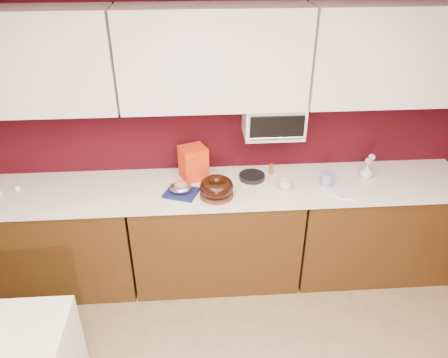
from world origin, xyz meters
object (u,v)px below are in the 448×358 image
object	(u,v)px
bundt_cake	(216,187)
flower_vase	(367,171)
foil_ham_nest	(181,188)
toaster_oven	(273,119)
blue_jar	(327,179)
coffee_mug	(285,184)
pandoro_box	(193,163)

from	to	relation	value
bundt_cake	flower_vase	xyz separation A→B (m)	(1.21, 0.19, -0.02)
bundt_cake	foil_ham_nest	size ratio (longest dim) A/B	1.47
bundt_cake	foil_ham_nest	world-z (taller)	bundt_cake
foil_ham_nest	flower_vase	distance (m)	1.48
foil_ham_nest	toaster_oven	bearing A→B (deg)	19.80
toaster_oven	blue_jar	size ratio (longest dim) A/B	4.23
foil_ham_nest	blue_jar	world-z (taller)	blue_jar
bundt_cake	coffee_mug	bearing A→B (deg)	6.07
coffee_mug	blue_jar	distance (m)	0.34
pandoro_box	flower_vase	world-z (taller)	pandoro_box
foil_ham_nest	flower_vase	size ratio (longest dim) A/B	1.38
blue_jar	foil_ham_nest	bearing A→B (deg)	-177.76
bundt_cake	blue_jar	xyz separation A→B (m)	(0.86, 0.09, -0.03)
foil_ham_nest	blue_jar	xyz separation A→B (m)	(1.12, 0.04, -0.00)
bundt_cake	toaster_oven	bearing A→B (deg)	34.15
pandoro_box	blue_jar	distance (m)	1.05
bundt_cake	flower_vase	world-z (taller)	bundt_cake
pandoro_box	flower_vase	bearing A→B (deg)	-25.24
foil_ham_nest	coffee_mug	distance (m)	0.79
pandoro_box	coffee_mug	bearing A→B (deg)	-39.98
toaster_oven	foil_ham_nest	bearing A→B (deg)	-160.20
foil_ham_nest	coffee_mug	size ratio (longest dim) A/B	1.86
foil_ham_nest	pandoro_box	size ratio (longest dim) A/B	0.65
toaster_oven	coffee_mug	bearing A→B (deg)	-74.15
coffee_mug	blue_jar	size ratio (longest dim) A/B	0.87
coffee_mug	toaster_oven	bearing A→B (deg)	105.85
toaster_oven	coffee_mug	size ratio (longest dim) A/B	4.89
blue_jar	bundt_cake	bearing A→B (deg)	-173.80
toaster_oven	pandoro_box	distance (m)	0.71
toaster_oven	blue_jar	bearing A→B (deg)	-27.90
blue_jar	toaster_oven	bearing A→B (deg)	152.10
foil_ham_nest	coffee_mug	xyz separation A→B (m)	(0.79, 0.01, -0.01)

